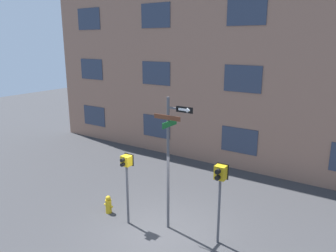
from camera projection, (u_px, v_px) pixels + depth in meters
The scene contains 6 objects.
ground_plane at pixel (160, 234), 10.51m from camera, with size 60.00×60.00×0.00m, color #38383A.
building_facade at pixel (247, 46), 14.63m from camera, with size 24.00×0.63×11.63m.
street_sign_pole at pixel (170, 154), 10.21m from camera, with size 1.34×0.78×4.38m.
pedestrian_signal_left at pixel (127, 171), 10.67m from camera, with size 0.37×0.40×2.45m.
pedestrian_signal_right at pixel (220, 182), 9.57m from camera, with size 0.38×0.40×2.54m.
fire_hydrant at pixel (108, 205), 11.75m from camera, with size 0.38×0.22×0.66m.
Camera 1 is at (5.35, -7.62, 6.00)m, focal length 35.00 mm.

